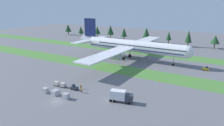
{
  "coord_description": "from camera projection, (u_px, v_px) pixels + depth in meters",
  "views": [
    {
      "loc": [
        42.81,
        -39.61,
        28.07
      ],
      "look_at": [
        -0.24,
        33.26,
        4.0
      ],
      "focal_mm": 32.55,
      "sensor_mm": 36.0,
      "label": 1
    }
  ],
  "objects": [
    {
      "name": "uld_container_1",
      "position": [
        45.0,
        90.0,
        67.55
      ],
      "size": [
        2.01,
        1.61,
        1.67
      ],
      "primitive_type": "cube",
      "rotation": [
        0.0,
        0.0,
        0.0
      ],
      "color": "#A3A3A8",
      "rests_on": "ground"
    },
    {
      "name": "uld_container_0",
      "position": [
        55.0,
        93.0,
        65.74
      ],
      "size": [
        2.02,
        1.62,
        1.56
      ],
      "primitive_type": "cube",
      "rotation": [
        0.0,
        0.0,
        -0.01
      ],
      "color": "#A3A3A8",
      "rests_on": "ground"
    },
    {
      "name": "uld_container_2",
      "position": [
        66.0,
        96.0,
        63.17
      ],
      "size": [
        2.18,
        1.83,
        1.75
      ],
      "primitive_type": "cube",
      "rotation": [
        0.0,
        0.0,
        0.12
      ],
      "color": "#A3A3A8",
      "rests_on": "ground"
    },
    {
      "name": "baggage_tug",
      "position": [
        74.0,
        88.0,
        69.9
      ],
      "size": [
        2.67,
        1.44,
        1.97
      ],
      "rotation": [
        0.0,
        0.0,
        -1.52
      ],
      "color": "#2D333D",
      "rests_on": "ground"
    },
    {
      "name": "taxiway_marker_0",
      "position": [
        132.0,
        76.0,
        83.23
      ],
      "size": [
        0.44,
        0.44,
        0.47
      ],
      "primitive_type": "cone",
      "color": "orange",
      "rests_on": "ground"
    },
    {
      "name": "grass_strip_far",
      "position": [
        147.0,
        53.0,
        123.98
      ],
      "size": [
        320.0,
        12.67,
        0.01
      ],
      "primitive_type": "cube",
      "color": "#4C8438",
      "rests_on": "ground"
    },
    {
      "name": "distant_tree_line",
      "position": [
        155.0,
        34.0,
        156.01
      ],
      "size": [
        199.15,
        10.87,
        11.56
      ],
      "color": "#4C3823",
      "rests_on": "ground"
    },
    {
      "name": "airliner",
      "position": [
        130.0,
        46.0,
        107.87
      ],
      "size": [
        64.13,
        78.5,
        20.86
      ],
      "rotation": [
        0.0,
        0.0,
        -1.59
      ],
      "color": "white",
      "rests_on": "ground"
    },
    {
      "name": "cargo_dolly_lead",
      "position": [
        63.0,
        85.0,
        72.11
      ],
      "size": [
        2.28,
        1.61,
        1.55
      ],
      "rotation": [
        0.0,
        0.0,
        -1.52
      ],
      "color": "#A3A3A8",
      "rests_on": "ground"
    },
    {
      "name": "grass_strip_near",
      "position": [
        118.0,
        69.0,
        93.06
      ],
      "size": [
        320.0,
        12.67,
        0.01
      ],
      "primitive_type": "cube",
      "color": "#4C8438",
      "rests_on": "ground"
    },
    {
      "name": "ground_crew_loader",
      "position": [
        81.0,
        86.0,
        70.67
      ],
      "size": [
        0.46,
        0.39,
        1.74
      ],
      "rotation": [
        0.0,
        0.0,
        3.81
      ],
      "color": "black",
      "rests_on": "ground"
    },
    {
      "name": "ground_plane",
      "position": [
        57.0,
        102.0,
        61.43
      ],
      "size": [
        400.0,
        400.0,
        0.0
      ],
      "primitive_type": "plane",
      "color": "slate"
    },
    {
      "name": "uld_container_3",
      "position": [
        56.0,
        92.0,
        65.93
      ],
      "size": [
        2.17,
        1.82,
        1.75
      ],
      "primitive_type": "cube",
      "rotation": [
        0.0,
        0.0,
        -0.12
      ],
      "color": "#A3A3A8",
      "rests_on": "ground"
    },
    {
      "name": "taxiway_marker_1",
      "position": [
        160.0,
        81.0,
        77.62
      ],
      "size": [
        0.44,
        0.44,
        0.62
      ],
      "primitive_type": "cone",
      "color": "orange",
      "rests_on": "ground"
    },
    {
      "name": "cargo_dolly_second",
      "position": [
        57.0,
        83.0,
        73.4
      ],
      "size": [
        2.28,
        1.61,
        1.55
      ],
      "rotation": [
        0.0,
        0.0,
        -1.52
      ],
      "color": "#A3A3A8",
      "rests_on": "ground"
    },
    {
      "name": "catering_truck",
      "position": [
        121.0,
        96.0,
        60.8
      ],
      "size": [
        7.31,
        4.01,
        3.58
      ],
      "rotation": [
        0.0,
        0.0,
        -1.31
      ],
      "color": "#2D333D",
      "rests_on": "ground"
    },
    {
      "name": "pushback_tractor",
      "position": [
        206.0,
        69.0,
        90.68
      ],
      "size": [
        2.62,
        1.34,
        1.97
      ],
      "rotation": [
        0.0,
        0.0,
        1.55
      ],
      "color": "yellow",
      "rests_on": "ground"
    },
    {
      "name": "ground_crew_marshaller",
      "position": [
        82.0,
        90.0,
        67.56
      ],
      "size": [
        0.36,
        0.51,
        1.74
      ],
      "rotation": [
        0.0,
        0.0,
        2.04
      ],
      "color": "black",
      "rests_on": "ground"
    }
  ]
}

